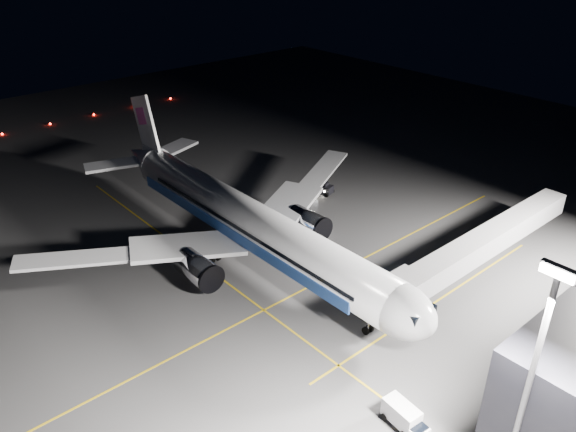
% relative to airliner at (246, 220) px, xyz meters
% --- Properties ---
extents(ground, '(200.00, 200.00, 0.00)m').
position_rel_airliner_xyz_m(ground, '(1.08, 0.00, -5.16)').
color(ground, '#4C4C4F').
rests_on(ground, ground).
extents(guide_line_main, '(0.25, 80.00, 0.01)m').
position_rel_airliner_xyz_m(guide_line_main, '(11.08, 0.00, -5.16)').
color(guide_line_main, gold).
rests_on(guide_line_main, ground).
extents(guide_line_cross, '(70.00, 0.25, 0.01)m').
position_rel_airliner_xyz_m(guide_line_cross, '(1.08, -6.00, -5.16)').
color(guide_line_cross, gold).
rests_on(guide_line_cross, ground).
extents(guide_line_side, '(0.25, 40.00, 0.01)m').
position_rel_airliner_xyz_m(guide_line_side, '(23.08, 10.00, -5.16)').
color(guide_line_side, gold).
rests_on(guide_line_side, ground).
extents(airliner, '(61.48, 54.22, 16.64)m').
position_rel_airliner_xyz_m(airliner, '(0.00, 0.00, 0.00)').
color(airliner, silver).
rests_on(airliner, ground).
extents(jet_bridge, '(3.60, 34.40, 6.30)m').
position_rel_airliner_xyz_m(jet_bridge, '(23.08, 18.06, -0.58)').
color(jet_bridge, '#B2B2B7').
rests_on(jet_bridge, ground).
extents(floodlight_mast_south, '(2.40, 0.67, 20.70)m').
position_rel_airliner_xyz_m(floodlight_mast_south, '(41.08, -6.01, 7.21)').
color(floodlight_mast_south, '#59595E').
rests_on(floodlight_mast_south, ground).
extents(taxiway_lights, '(0.44, 60.44, 0.44)m').
position_rel_airliner_xyz_m(taxiway_lights, '(-70.92, 0.00, -4.94)').
color(taxiway_lights, '#FF140A').
rests_on(taxiway_lights, ground).
extents(service_truck, '(4.56, 2.28, 2.26)m').
position_rel_airliner_xyz_m(service_truck, '(32.27, -7.20, -3.96)').
color(service_truck, white).
rests_on(service_truck, ground).
extents(baggage_tug, '(3.21, 2.84, 1.99)m').
position_rel_airliner_xyz_m(baggage_tug, '(-6.71, 20.92, -4.25)').
color(baggage_tug, black).
rests_on(baggage_tug, ground).
extents(safety_cone_a, '(0.35, 0.35, 0.52)m').
position_rel_airliner_xyz_m(safety_cone_a, '(0.73, 7.52, -4.90)').
color(safety_cone_a, orange).
rests_on(safety_cone_a, ground).
extents(safety_cone_b, '(0.41, 0.41, 0.62)m').
position_rel_airliner_xyz_m(safety_cone_b, '(2.71, 6.94, -4.86)').
color(safety_cone_b, orange).
rests_on(safety_cone_b, ground).
extents(safety_cone_c, '(0.41, 0.41, 0.61)m').
position_rel_airliner_xyz_m(safety_cone_c, '(-6.56, 14.00, -4.86)').
color(safety_cone_c, orange).
rests_on(safety_cone_c, ground).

